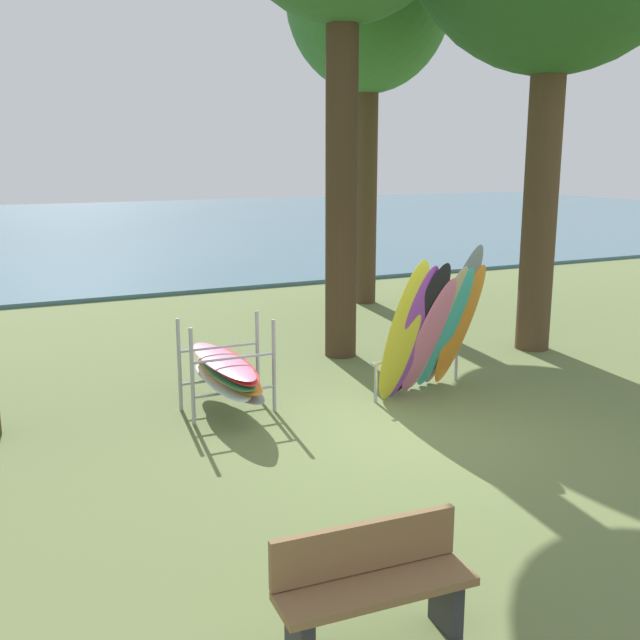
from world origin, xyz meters
name	(u,v)px	position (x,y,z in m)	size (l,w,h in m)	color
ground_plane	(411,430)	(0.00, 0.00, 0.00)	(80.00, 80.00, 0.00)	olive
lake_water	(77,228)	(0.00, 28.16, 0.05)	(80.00, 36.00, 0.10)	#477084
leaning_board_pile	(432,330)	(0.93, 0.97, 0.97)	(1.85, 1.27, 2.17)	yellow
board_storage_rack	(226,371)	(-1.82, 1.66, 0.55)	(1.15, 2.13, 1.25)	#9EA0A5
park_bench	(372,584)	(-2.48, -3.39, 0.45)	(1.42, 0.49, 0.85)	#2D2D33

